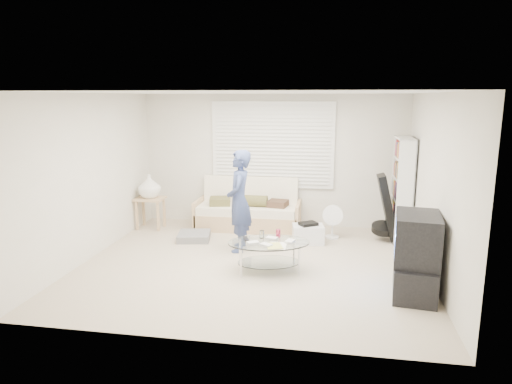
% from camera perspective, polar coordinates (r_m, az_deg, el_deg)
% --- Properties ---
extents(ground, '(5.00, 5.00, 0.00)m').
position_cam_1_polar(ground, '(6.88, -0.49, -8.97)').
color(ground, tan).
rests_on(ground, ground).
extents(room_shell, '(5.02, 4.52, 2.51)m').
position_cam_1_polar(room_shell, '(6.95, 0.18, 5.10)').
color(room_shell, beige).
rests_on(room_shell, ground).
extents(window_blinds, '(2.32, 0.08, 1.62)m').
position_cam_1_polar(window_blinds, '(8.66, 2.06, 5.89)').
color(window_blinds, silver).
rests_on(window_blinds, ground).
extents(futon_sofa, '(1.95, 0.79, 0.95)m').
position_cam_1_polar(futon_sofa, '(8.62, -0.98, -2.50)').
color(futon_sofa, tan).
rests_on(futon_sofa, ground).
extents(grey_floor_pillow, '(0.63, 0.63, 0.12)m').
position_cam_1_polar(grey_floor_pillow, '(8.06, -7.74, -5.49)').
color(grey_floor_pillow, slate).
rests_on(grey_floor_pillow, ground).
extents(side_table, '(0.52, 0.42, 1.03)m').
position_cam_1_polar(side_table, '(8.73, -13.17, 0.41)').
color(side_table, tan).
rests_on(side_table, ground).
extents(bookshelf, '(0.28, 0.75, 1.78)m').
position_cam_1_polar(bookshelf, '(8.21, 17.77, 0.34)').
color(bookshelf, white).
rests_on(bookshelf, ground).
extents(guitar_case, '(0.45, 0.43, 1.13)m').
position_cam_1_polar(guitar_case, '(8.13, 16.01, -2.43)').
color(guitar_case, black).
rests_on(guitar_case, ground).
extents(floor_fan, '(0.36, 0.24, 0.60)m').
position_cam_1_polar(floor_fan, '(8.12, 9.56, -3.30)').
color(floor_fan, white).
rests_on(floor_fan, ground).
extents(storage_bin, '(0.57, 0.44, 0.36)m').
position_cam_1_polar(storage_bin, '(7.83, 6.52, -5.18)').
color(storage_bin, white).
rests_on(storage_bin, ground).
extents(tv_unit, '(0.62, 1.00, 1.03)m').
position_cam_1_polar(tv_unit, '(6.08, 19.33, -7.51)').
color(tv_unit, black).
rests_on(tv_unit, ground).
extents(coffee_table, '(1.30, 0.99, 0.55)m').
position_cam_1_polar(coffee_table, '(6.51, 1.63, -6.93)').
color(coffee_table, silver).
rests_on(coffee_table, ground).
extents(standing_person, '(0.45, 0.63, 1.63)m').
position_cam_1_polar(standing_person, '(7.26, -2.12, -1.14)').
color(standing_person, '#36526E').
rests_on(standing_person, ground).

